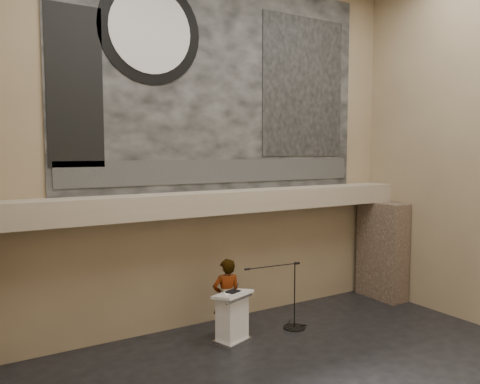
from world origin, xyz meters
TOP-DOWN VIEW (x-y plane):
  - wall_back at (0.00, 4.00)m, footprint 10.00×0.02m
  - wall_left at (-5.00, 0.00)m, footprint 0.02×8.00m
  - soffit at (0.00, 3.60)m, footprint 10.00×0.80m
  - sprinkler_left at (-1.60, 3.55)m, footprint 0.04×0.04m
  - sprinkler_right at (1.90, 3.55)m, footprint 0.04×0.04m
  - banner at (0.00, 3.97)m, footprint 8.00×0.05m
  - banner_text_strip at (0.00, 3.93)m, footprint 7.76×0.02m
  - banner_clock_rim at (-1.80, 3.93)m, footprint 2.30×0.02m
  - banner_clock_face at (-1.80, 3.91)m, footprint 1.84×0.02m
  - banner_building_print at (2.40, 3.93)m, footprint 2.60×0.02m
  - banner_brick_print at (-3.40, 3.93)m, footprint 1.10×0.02m
  - stone_pier at (4.65, 3.15)m, footprint 0.60×1.40m
  - lectern at (-0.55, 2.62)m, footprint 0.93×0.79m
  - binder at (-0.53, 2.62)m, footprint 0.33×0.30m
  - papers at (-0.63, 2.56)m, footprint 0.32×0.38m
  - speaker_person at (-0.51, 2.93)m, footprint 0.71×0.53m
  - mic_stand at (1.07, 2.59)m, footprint 1.55×0.52m

SIDE VIEW (x-z plane):
  - mic_stand at x=1.07m, z-range -0.54..1.03m
  - lectern at x=-0.55m, z-range -0.02..1.12m
  - speaker_person at x=-0.51m, z-range 0.00..1.77m
  - papers at x=-0.63m, z-range 1.10..1.10m
  - binder at x=-0.53m, z-range 1.10..1.14m
  - stone_pier at x=4.65m, z-range 0.00..2.70m
  - sprinkler_left at x=-1.60m, z-range 2.64..2.70m
  - sprinkler_right at x=1.90m, z-range 2.64..2.70m
  - soffit at x=0.00m, z-range 2.70..3.20m
  - banner_text_strip at x=0.00m, z-range 3.38..3.93m
  - wall_back at x=0.00m, z-range 0.00..8.50m
  - wall_left at x=-5.00m, z-range 0.00..8.50m
  - banner_brick_print at x=-3.40m, z-range 3.80..7.00m
  - banner at x=0.00m, z-range 3.20..8.20m
  - banner_building_print at x=2.40m, z-range 4.00..7.60m
  - banner_clock_rim at x=-1.80m, z-range 5.55..7.85m
  - banner_clock_face at x=-1.80m, z-range 5.78..7.62m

